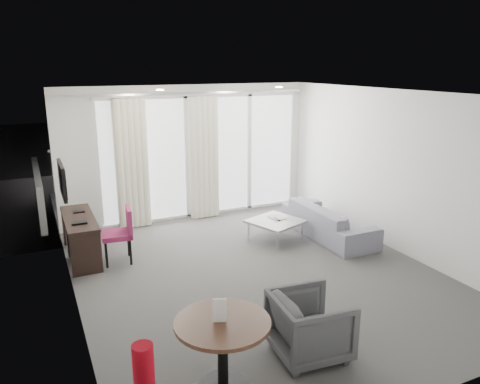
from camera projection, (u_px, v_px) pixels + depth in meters
name	position (u px, v px, depth m)	size (l,w,h in m)	color
floor	(257.00, 274.00, 6.86)	(5.00, 6.00, 0.00)	#454442
ceiling	(259.00, 94.00, 6.17)	(5.00, 6.00, 0.00)	white
wall_left	(69.00, 212.00, 5.50)	(0.00, 6.00, 2.60)	silver
wall_right	(396.00, 172.00, 7.52)	(0.00, 6.00, 2.60)	silver
wall_front	(421.00, 273.00, 3.89)	(5.00, 0.00, 2.60)	silver
window_panel	(204.00, 156.00, 9.27)	(4.00, 0.02, 2.38)	white
window_frame	(204.00, 157.00, 9.26)	(4.10, 0.06, 2.44)	white
curtain_left	(132.00, 164.00, 8.54)	(0.60, 0.20, 2.38)	beige
curtain_right	(204.00, 158.00, 9.11)	(0.60, 0.20, 2.38)	beige
curtain_track	(190.00, 93.00, 8.68)	(4.80, 0.04, 0.04)	#B2B2B7
downlight_a	(160.00, 90.00, 7.21)	(0.12, 0.12, 0.02)	#FFE0B2
downlight_b	(279.00, 87.00, 8.05)	(0.12, 0.12, 0.02)	#FFE0B2
desk	(81.00, 238.00, 7.34)	(0.45, 1.44, 0.68)	black
tv	(62.00, 180.00, 6.78)	(0.05, 0.80, 0.50)	black
desk_chair	(117.00, 235.00, 7.18)	(0.47, 0.44, 0.87)	#88204A
round_table	(223.00, 355.00, 4.36)	(0.89, 0.89, 0.72)	#43281A
menu_card	(220.00, 321.00, 4.25)	(0.13, 0.02, 0.23)	white
tub_armchair	(310.00, 326.00, 4.88)	(0.73, 0.75, 0.69)	#3E3F41
coffee_table	(275.00, 230.00, 8.14)	(0.80, 0.80, 0.36)	gray
remote	(277.00, 220.00, 8.12)	(0.05, 0.15, 0.02)	black
magazine	(277.00, 218.00, 8.22)	(0.21, 0.26, 0.02)	gray
sofa	(329.00, 221.00, 8.28)	(1.98, 0.77, 0.58)	slate
terrace_slab	(182.00, 198.00, 10.94)	(5.60, 3.00, 0.12)	#4D4D50
rattan_chair_a	(198.00, 178.00, 10.77)	(0.61, 0.61, 0.89)	#483021
rattan_chair_b	(251.00, 170.00, 11.80)	(0.54, 0.54, 0.78)	#483021
rattan_table	(250.00, 188.00, 10.63)	(0.51, 0.51, 0.51)	#483021
balustrade	(164.00, 163.00, 12.06)	(5.50, 0.06, 1.05)	#B2B2B7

